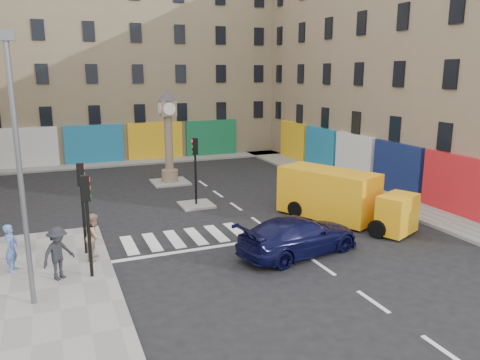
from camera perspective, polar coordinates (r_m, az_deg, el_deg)
ground at (r=20.08m, az=7.04°, el=-8.40°), size 120.00×120.00×0.00m
sidewalk_left at (r=16.05m, az=-26.79°, el=-15.21°), size 7.00×16.00×0.15m
sidewalk_right at (r=32.63m, az=11.82°, el=-0.09°), size 2.60×30.00×0.15m
sidewalk_far at (r=39.47m, az=-14.23°, el=2.03°), size 32.00×2.40×0.15m
island_near at (r=26.33m, az=-5.36°, el=-3.03°), size 1.80×1.80×0.12m
island_far at (r=31.94m, az=-8.52°, el=-0.26°), size 2.40×2.40×0.12m
building_right at (r=35.78m, az=21.06°, el=13.26°), size 10.00×30.00×16.00m
building_far at (r=44.58m, az=-15.97°, el=14.03°), size 32.00×10.00×17.00m
traffic_light_left_near at (r=17.12m, az=-18.14°, el=-3.50°), size 0.28×0.22×3.70m
traffic_light_left_far at (r=19.44m, az=-18.71°, el=-1.62°), size 0.28×0.22×3.70m
traffic_light_island at (r=25.75m, az=-5.47°, el=2.40°), size 0.28×0.22×3.70m
lamp_post at (r=15.28m, az=-25.39°, el=2.32°), size 0.50×0.25×8.30m
clock_pillar at (r=31.33m, az=-8.73°, el=5.96°), size 1.20×1.20×6.10m
navy_sedan at (r=19.39m, az=7.16°, el=-6.74°), size 5.71×3.21×1.56m
yellow_van at (r=23.88m, az=12.04°, el=-2.00°), size 4.66×7.09×2.50m
pedestrian_blue at (r=19.15m, az=-26.10°, el=-7.44°), size 0.59×0.74×1.79m
pedestrian_tan at (r=19.17m, az=-17.31°, el=-6.57°), size 0.94×1.07×1.84m
pedestrian_dark at (r=17.75m, az=-21.30°, el=-8.32°), size 1.42×1.29×1.91m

